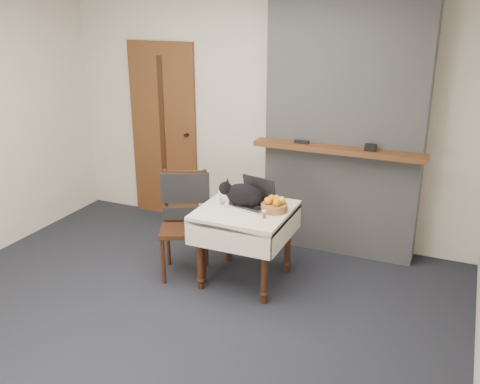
% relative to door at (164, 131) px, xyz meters
% --- Properties ---
extents(ground, '(4.50, 4.50, 0.00)m').
position_rel_door_xyz_m(ground, '(1.20, -1.97, -1.00)').
color(ground, black).
rests_on(ground, ground).
extents(room_shell, '(4.52, 4.01, 2.61)m').
position_rel_door_xyz_m(room_shell, '(1.20, -1.51, 0.76)').
color(room_shell, beige).
rests_on(room_shell, ground).
extents(door, '(0.82, 0.10, 2.00)m').
position_rel_door_xyz_m(door, '(0.00, 0.00, 0.00)').
color(door, brown).
rests_on(door, ground).
extents(chimney, '(1.62, 0.48, 2.60)m').
position_rel_door_xyz_m(chimney, '(2.10, -0.13, 0.30)').
color(chimney, gray).
rests_on(chimney, ground).
extents(side_table, '(0.78, 0.78, 0.70)m').
position_rel_door_xyz_m(side_table, '(1.50, -1.14, -0.41)').
color(side_table, '#3C1D10').
rests_on(side_table, ground).
extents(laptop, '(0.39, 0.35, 0.25)m').
position_rel_door_xyz_m(laptop, '(1.54, -1.04, -0.24)').
color(laptop, '#B7B7BC').
rests_on(laptop, side_table).
extents(cat, '(0.49, 0.24, 0.24)m').
position_rel_door_xyz_m(cat, '(1.47, -1.09, -0.20)').
color(cat, black).
rests_on(cat, side_table).
extents(cream_jar, '(0.07, 0.07, 0.08)m').
position_rel_door_xyz_m(cream_jar, '(1.24, -1.15, -0.26)').
color(cream_jar, white).
rests_on(cream_jar, side_table).
extents(pill_bottle, '(0.03, 0.03, 0.07)m').
position_rel_door_xyz_m(pill_bottle, '(1.73, -1.28, -0.26)').
color(pill_bottle, '#A33714').
rests_on(pill_bottle, side_table).
extents(fruit_basket, '(0.23, 0.23, 0.13)m').
position_rel_door_xyz_m(fruit_basket, '(1.75, -1.09, -0.25)').
color(fruit_basket, '#A17041').
rests_on(fruit_basket, side_table).
extents(desk_clutter, '(0.13, 0.08, 0.01)m').
position_rel_door_xyz_m(desk_clutter, '(1.66, -1.10, -0.30)').
color(desk_clutter, black).
rests_on(desk_clutter, side_table).
extents(chair, '(0.56, 0.56, 0.96)m').
position_rel_door_xyz_m(chair, '(0.91, -1.16, -0.39)').
color(chair, '#3C1D10').
rests_on(chair, ground).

